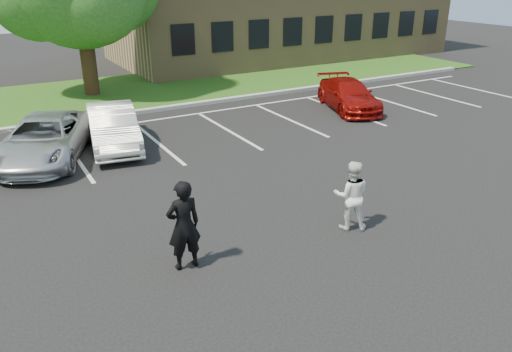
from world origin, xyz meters
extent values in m
plane|color=black|center=(0.00, 0.00, 0.00)|extent=(90.00, 90.00, 0.00)
cube|color=gray|center=(0.00, 12.00, 0.07)|extent=(40.00, 0.30, 0.15)
cube|color=#1B3F0B|center=(0.00, 16.00, 0.04)|extent=(44.00, 8.00, 0.08)
cube|color=silver|center=(-2.80, 8.00, 0.01)|extent=(0.12, 5.20, 0.01)
cube|color=silver|center=(0.00, 8.00, 0.01)|extent=(0.12, 5.20, 0.01)
cube|color=silver|center=(2.80, 8.00, 0.01)|extent=(0.12, 5.20, 0.01)
cube|color=silver|center=(5.60, 8.00, 0.01)|extent=(0.12, 5.20, 0.01)
cube|color=silver|center=(8.40, 8.00, 0.01)|extent=(0.12, 5.20, 0.01)
cube|color=silver|center=(11.20, 8.00, 0.01)|extent=(0.12, 5.20, 0.01)
cube|color=silver|center=(14.00, 8.00, 0.01)|extent=(0.12, 5.20, 0.01)
cube|color=silver|center=(16.80, 8.00, 0.01)|extent=(0.12, 5.20, 0.01)
cube|color=silver|center=(1.40, 10.70, 0.01)|extent=(34.00, 0.12, 0.01)
cube|color=black|center=(4.80, 16.97, 2.20)|extent=(1.30, 0.06, 1.60)
cube|color=black|center=(7.10, 16.97, 2.20)|extent=(1.30, 0.06, 1.60)
cube|color=black|center=(9.40, 16.97, 2.20)|extent=(1.30, 0.06, 1.60)
cube|color=black|center=(11.70, 16.97, 2.20)|extent=(1.30, 0.06, 1.60)
cube|color=black|center=(14.00, 16.97, 2.20)|extent=(1.30, 0.06, 1.60)
cube|color=black|center=(16.30, 16.97, 2.20)|extent=(1.30, 0.06, 1.60)
cube|color=black|center=(18.60, 16.97, 2.20)|extent=(1.30, 0.06, 1.60)
cube|color=black|center=(20.90, 16.97, 2.20)|extent=(1.30, 0.06, 1.60)
cube|color=black|center=(23.20, 16.97, 2.20)|extent=(1.30, 0.06, 1.60)
cylinder|color=black|center=(-0.30, 16.23, 1.60)|extent=(0.70, 0.70, 3.20)
imported|color=black|center=(-2.17, 0.11, 0.96)|extent=(0.71, 0.47, 1.92)
imported|color=white|center=(1.81, -0.26, 0.84)|extent=(1.03, 0.98, 1.68)
imported|color=#B3B5BB|center=(-3.62, 8.13, 0.69)|extent=(4.10, 5.48, 1.38)
imported|color=silver|center=(-1.42, 8.25, 0.71)|extent=(2.20, 4.50, 1.42)
imported|color=maroon|center=(8.72, 8.13, 0.62)|extent=(3.00, 4.63, 1.25)
camera|label=1|loc=(-5.30, -8.20, 5.70)|focal=35.00mm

